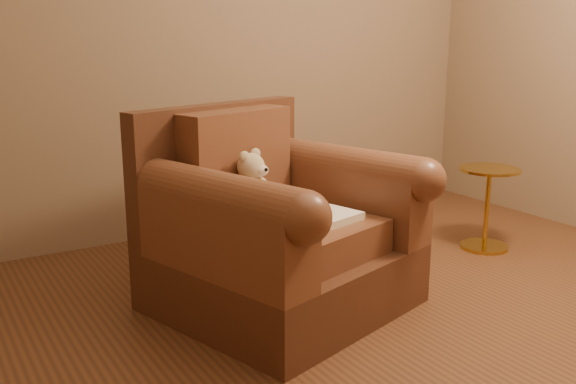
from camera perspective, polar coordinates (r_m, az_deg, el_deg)
floor at (r=2.85m, az=12.72°, el=-12.87°), size 4.00×4.00×0.00m
armchair at (r=3.03m, az=-1.15°, el=-3.50°), size 1.27×1.24×0.93m
teddy_bear at (r=3.01m, az=-2.86°, el=0.30°), size 0.23×0.26×0.31m
guidebook at (r=2.85m, az=1.92°, el=-2.48°), size 0.51×0.38×0.04m
side_table at (r=4.01m, az=17.28°, el=-1.17°), size 0.35×0.35×0.50m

